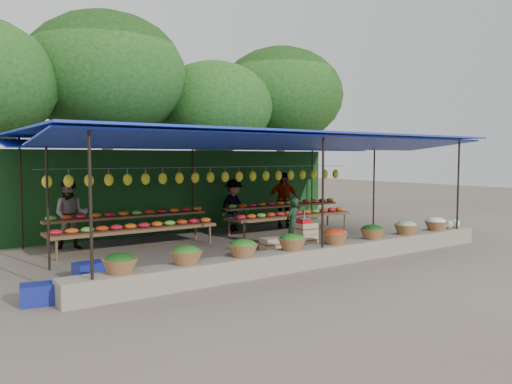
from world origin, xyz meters
TOP-DOWN VIEW (x-y plane):
  - ground at (0.00, 0.00)m, footprint 60.00×60.00m
  - stone_curb at (0.00, -2.75)m, footprint 10.60×0.55m
  - stall_canopy at (-0.00, 0.07)m, footprint 10.80×6.60m
  - produce_baskets at (-0.10, -2.75)m, footprint 8.98×0.58m
  - netting_backdrop at (0.00, 3.15)m, footprint 10.60×0.06m
  - tree_row at (0.50, 6.09)m, footprint 16.51×5.50m
  - fruit_table_left at (-2.49, 1.35)m, footprint 4.21×0.95m
  - fruit_table_right at (2.51, 1.35)m, footprint 4.21×0.95m
  - crate_counter at (0.43, -1.86)m, footprint 2.36×0.36m
  - weighing_scale at (0.38, -1.86)m, footprint 0.30×0.30m
  - vendor_seated at (0.87, -0.85)m, footprint 0.54×0.46m
  - customer_left at (-3.81, 2.11)m, footprint 1.03×0.93m
  - customer_mid at (1.19, 2.45)m, footprint 1.15×0.83m
  - customer_right at (2.91, 2.15)m, footprint 1.13×0.92m
  - blue_crate_front at (-5.48, -2.41)m, footprint 0.60×0.48m
  - blue_crate_back at (-4.36, -1.26)m, footprint 0.60×0.46m

SIDE VIEW (x-z plane):
  - ground at x=0.00m, z-range 0.00..0.00m
  - blue_crate_front at x=-5.48m, z-range 0.00..0.32m
  - blue_crate_back at x=-4.36m, z-range 0.00..0.33m
  - stone_curb at x=0.00m, z-range 0.00..0.40m
  - crate_counter at x=0.43m, z-range -0.07..0.70m
  - produce_baskets at x=-0.10m, z-range 0.40..0.73m
  - fruit_table_left at x=-2.49m, z-range 0.14..1.07m
  - fruit_table_right at x=2.51m, z-range 0.14..1.07m
  - vendor_seated at x=0.87m, z-range 0.00..1.27m
  - customer_mid at x=1.19m, z-range 0.00..1.61m
  - weighing_scale at x=0.38m, z-range 0.69..1.00m
  - customer_left at x=-3.81m, z-range 0.00..1.74m
  - customer_right at x=2.91m, z-range 0.00..1.80m
  - netting_backdrop at x=0.00m, z-range 0.00..2.50m
  - stall_canopy at x=0.00m, z-range 1.26..4.08m
  - tree_row at x=0.50m, z-range 1.14..8.26m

